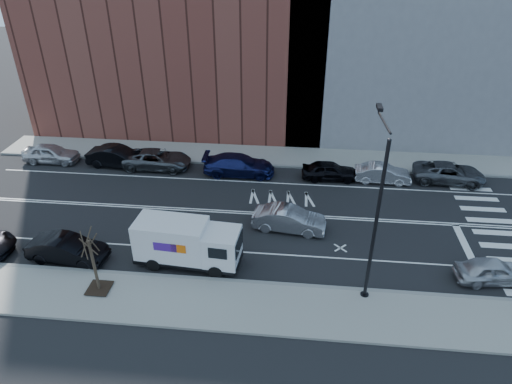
% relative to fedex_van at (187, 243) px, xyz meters
% --- Properties ---
extents(ground, '(120.00, 120.00, 0.00)m').
position_rel_fedex_van_xyz_m(ground, '(2.83, 5.60, -1.44)').
color(ground, black).
rests_on(ground, ground).
extents(sidewalk_near, '(44.00, 3.60, 0.15)m').
position_rel_fedex_van_xyz_m(sidewalk_near, '(2.83, -3.20, -1.36)').
color(sidewalk_near, gray).
rests_on(sidewalk_near, ground).
extents(sidewalk_far, '(44.00, 3.60, 0.15)m').
position_rel_fedex_van_xyz_m(sidewalk_far, '(2.83, 14.40, -1.36)').
color(sidewalk_far, gray).
rests_on(sidewalk_far, ground).
extents(curb_near, '(44.00, 0.25, 0.17)m').
position_rel_fedex_van_xyz_m(curb_near, '(2.83, -1.40, -1.35)').
color(curb_near, gray).
rests_on(curb_near, ground).
extents(curb_far, '(44.00, 0.25, 0.17)m').
position_rel_fedex_van_xyz_m(curb_far, '(2.83, 12.60, -1.35)').
color(curb_far, gray).
rests_on(curb_far, ground).
extents(crosswalk, '(3.00, 14.00, 0.01)m').
position_rel_fedex_van_xyz_m(crosswalk, '(18.83, 5.60, -1.43)').
color(crosswalk, white).
rests_on(crosswalk, ground).
extents(road_markings, '(40.00, 8.60, 0.01)m').
position_rel_fedex_van_xyz_m(road_markings, '(2.83, 5.60, -1.43)').
color(road_markings, white).
rests_on(road_markings, ground).
extents(bldg_brick, '(26.00, 10.00, 22.00)m').
position_rel_fedex_van_xyz_m(bldg_brick, '(-5.17, 21.20, 9.56)').
color(bldg_brick, brown).
rests_on(bldg_brick, ground).
extents(streetlight, '(0.44, 4.02, 9.34)m').
position_rel_fedex_van_xyz_m(streetlight, '(9.83, -1.31, 3.64)').
color(streetlight, black).
rests_on(streetlight, ground).
extents(street_tree, '(1.20, 1.20, 3.75)m').
position_rel_fedex_van_xyz_m(street_tree, '(-4.17, -2.80, 0.01)').
color(street_tree, black).
rests_on(street_tree, ground).
extents(fedex_van, '(6.13, 2.51, 2.74)m').
position_rel_fedex_van_xyz_m(fedex_van, '(0.00, 0.00, 0.00)').
color(fedex_van, black).
rests_on(fedex_van, ground).
extents(far_parked_a, '(4.50, 1.82, 1.53)m').
position_rel_fedex_van_xyz_m(far_parked_a, '(-14.10, 11.64, -0.67)').
color(far_parked_a, silver).
rests_on(far_parked_a, ground).
extents(far_parked_b, '(5.09, 2.20, 1.63)m').
position_rel_fedex_van_xyz_m(far_parked_b, '(-8.37, 11.47, -0.62)').
color(far_parked_b, black).
rests_on(far_parked_b, ground).
extents(far_parked_c, '(5.36, 2.48, 1.49)m').
position_rel_fedex_van_xyz_m(far_parked_c, '(-5.17, 11.50, -0.69)').
color(far_parked_c, '#4B4E52').
rests_on(far_parked_c, ground).
extents(far_parked_d, '(5.54, 2.32, 1.60)m').
position_rel_fedex_van_xyz_m(far_parked_d, '(1.46, 11.08, -0.64)').
color(far_parked_d, navy).
rests_on(far_parked_d, ground).
extents(far_parked_e, '(4.25, 1.88, 1.42)m').
position_rel_fedex_van_xyz_m(far_parked_e, '(8.43, 11.00, -0.73)').
color(far_parked_e, black).
rests_on(far_parked_e, ground).
extents(far_parked_f, '(4.21, 1.58, 1.37)m').
position_rel_fedex_van_xyz_m(far_parked_f, '(12.41, 10.99, -0.75)').
color(far_parked_f, silver).
rests_on(far_parked_f, ground).
extents(far_parked_g, '(5.43, 2.78, 1.47)m').
position_rel_fedex_van_xyz_m(far_parked_g, '(17.40, 11.50, -0.70)').
color(far_parked_g, '#4F5257').
rests_on(far_parked_g, ground).
extents(driving_sedan, '(4.78, 2.14, 1.52)m').
position_rel_fedex_van_xyz_m(driving_sedan, '(5.64, 3.97, -0.68)').
color(driving_sedan, '#A7A7AC').
rests_on(driving_sedan, ground).
extents(near_parked_rear_a, '(4.70, 1.97, 1.51)m').
position_rel_fedex_van_xyz_m(near_parked_rear_a, '(-6.98, -0.39, -0.68)').
color(near_parked_rear_a, black).
rests_on(near_parked_rear_a, ground).
extents(near_parked_front, '(4.19, 2.09, 1.37)m').
position_rel_fedex_van_xyz_m(near_parked_front, '(16.84, 0.21, -0.75)').
color(near_parked_front, silver).
rests_on(near_parked_front, ground).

